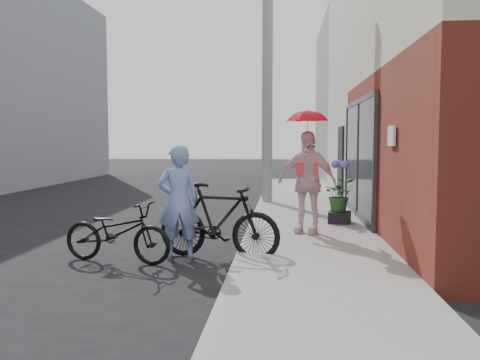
# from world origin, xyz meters

# --- Properties ---
(ground) EXTENTS (80.00, 80.00, 0.00)m
(ground) POSITION_xyz_m (0.00, 0.00, 0.00)
(ground) COLOR black
(ground) RESTS_ON ground
(sidewalk) EXTENTS (2.20, 24.00, 0.12)m
(sidewalk) POSITION_xyz_m (2.10, 2.00, 0.06)
(sidewalk) COLOR gray
(sidewalk) RESTS_ON ground
(curb) EXTENTS (0.12, 24.00, 0.12)m
(curb) POSITION_xyz_m (0.94, 2.00, 0.06)
(curb) COLOR #9E9E99
(curb) RESTS_ON ground
(plaster_building) EXTENTS (8.00, 6.00, 7.00)m
(plaster_building) POSITION_xyz_m (7.20, 9.00, 3.50)
(plaster_building) COLOR silver
(plaster_building) RESTS_ON ground
(east_building_far) EXTENTS (8.00, 8.00, 7.00)m
(east_building_far) POSITION_xyz_m (7.20, 16.00, 3.50)
(east_building_far) COLOR gray
(east_building_far) RESTS_ON ground
(utility_pole) EXTENTS (0.28, 0.28, 7.00)m
(utility_pole) POSITION_xyz_m (1.10, 6.00, 3.50)
(utility_pole) COLOR #9E9E99
(utility_pole) RESTS_ON ground
(officer) EXTENTS (0.69, 0.53, 1.69)m
(officer) POSITION_xyz_m (0.01, -0.24, 0.84)
(officer) COLOR #7897D6
(officer) RESTS_ON ground
(bike_left) EXTENTS (1.76, 0.92, 0.88)m
(bike_left) POSITION_xyz_m (-0.82, -0.57, 0.44)
(bike_left) COLOR black
(bike_left) RESTS_ON ground
(bike_right) EXTENTS (1.94, 0.89, 1.12)m
(bike_right) POSITION_xyz_m (0.60, -0.20, 0.56)
(bike_right) COLOR black
(bike_right) RESTS_ON ground
(kimono_woman) EXTENTS (1.14, 0.78, 1.80)m
(kimono_woman) POSITION_xyz_m (1.96, 1.38, 1.02)
(kimono_woman) COLOR silver
(kimono_woman) RESTS_ON sidewalk
(parasol) EXTENTS (0.72, 0.72, 0.63)m
(parasol) POSITION_xyz_m (1.96, 1.38, 2.24)
(parasol) COLOR #F61C3D
(parasol) RESTS_ON kimono_woman
(planter) EXTENTS (0.49, 0.49, 0.22)m
(planter) POSITION_xyz_m (2.66, 2.53, 0.23)
(planter) COLOR black
(planter) RESTS_ON sidewalk
(potted_plant) EXTENTS (0.60, 0.52, 0.67)m
(potted_plant) POSITION_xyz_m (2.66, 2.53, 0.68)
(potted_plant) COLOR #255923
(potted_plant) RESTS_ON planter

